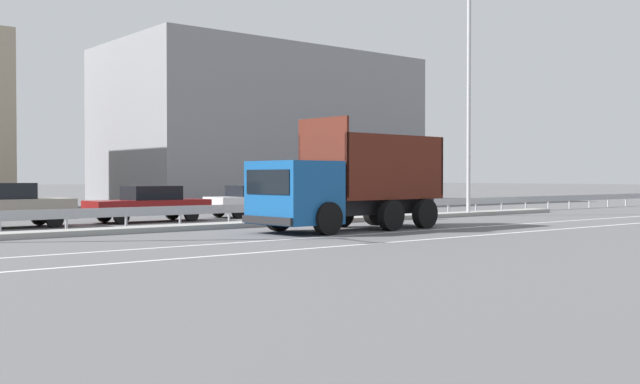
{
  "coord_description": "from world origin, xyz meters",
  "views": [
    {
      "loc": [
        -17.21,
        -21.28,
        1.82
      ],
      "look_at": [
        -0.09,
        -0.22,
        1.28
      ],
      "focal_mm": 42.0,
      "sensor_mm": 36.0,
      "label": 1
    }
  ],
  "objects_px": {
    "dump_truck": "(332,193)",
    "median_road_sign": "(382,193)",
    "parked_car_2": "(7,206)",
    "street_lamp_1": "(471,96)",
    "church_tower": "(179,141)",
    "parked_car_3": "(149,204)",
    "parked_car_4": "(252,201)",
    "parked_car_5": "(355,198)"
  },
  "relations": [
    {
      "from": "parked_car_5",
      "to": "church_tower",
      "type": "relative_size",
      "value": 0.39
    },
    {
      "from": "parked_car_5",
      "to": "church_tower",
      "type": "xyz_separation_m",
      "value": [
        5.73,
        28.92,
        4.1
      ]
    },
    {
      "from": "parked_car_3",
      "to": "parked_car_4",
      "type": "xyz_separation_m",
      "value": [
        5.36,
        0.5,
        -0.01
      ]
    },
    {
      "from": "median_road_sign",
      "to": "parked_car_5",
      "type": "bearing_deg",
      "value": 58.91
    },
    {
      "from": "parked_car_4",
      "to": "parked_car_5",
      "type": "distance_m",
      "value": 6.08
    },
    {
      "from": "median_road_sign",
      "to": "parked_car_3",
      "type": "distance_m",
      "value": 9.67
    },
    {
      "from": "dump_truck",
      "to": "church_tower",
      "type": "distance_m",
      "value": 40.75
    },
    {
      "from": "dump_truck",
      "to": "parked_car_2",
      "type": "bearing_deg",
      "value": 40.84
    },
    {
      "from": "street_lamp_1",
      "to": "median_road_sign",
      "type": "bearing_deg",
      "value": 177.46
    },
    {
      "from": "parked_car_2",
      "to": "street_lamp_1",
      "type": "bearing_deg",
      "value": 76.91
    },
    {
      "from": "parked_car_4",
      "to": "church_tower",
      "type": "relative_size",
      "value": 0.39
    },
    {
      "from": "parked_car_5",
      "to": "median_road_sign",
      "type": "bearing_deg",
      "value": -33.49
    },
    {
      "from": "dump_truck",
      "to": "parked_car_4",
      "type": "distance_m",
      "value": 9.6
    },
    {
      "from": "dump_truck",
      "to": "parked_car_5",
      "type": "relative_size",
      "value": 1.76
    },
    {
      "from": "street_lamp_1",
      "to": "parked_car_2",
      "type": "distance_m",
      "value": 20.52
    },
    {
      "from": "parked_car_3",
      "to": "parked_car_4",
      "type": "bearing_deg",
      "value": -84.25
    },
    {
      "from": "church_tower",
      "to": "dump_truck",
      "type": "bearing_deg",
      "value": -111.26
    },
    {
      "from": "street_lamp_1",
      "to": "parked_car_2",
      "type": "xyz_separation_m",
      "value": [
        -19.29,
        5.11,
        -4.8
      ]
    },
    {
      "from": "parked_car_3",
      "to": "parked_car_5",
      "type": "height_order",
      "value": "parked_car_5"
    },
    {
      "from": "dump_truck",
      "to": "parked_car_4",
      "type": "xyz_separation_m",
      "value": [
        2.92,
        9.13,
        -0.55
      ]
    },
    {
      "from": "parked_car_2",
      "to": "church_tower",
      "type": "bearing_deg",
      "value": 144.0
    },
    {
      "from": "dump_truck",
      "to": "parked_car_3",
      "type": "bearing_deg",
      "value": 13.16
    },
    {
      "from": "median_road_sign",
      "to": "church_tower",
      "type": "distance_m",
      "value": 35.58
    },
    {
      "from": "street_lamp_1",
      "to": "parked_car_5",
      "type": "xyz_separation_m",
      "value": [
        -2.27,
        5.56,
        -4.84
      ]
    },
    {
      "from": "street_lamp_1",
      "to": "church_tower",
      "type": "height_order",
      "value": "church_tower"
    },
    {
      "from": "parked_car_3",
      "to": "church_tower",
      "type": "height_order",
      "value": "church_tower"
    },
    {
      "from": "parked_car_3",
      "to": "church_tower",
      "type": "bearing_deg",
      "value": -30.02
    },
    {
      "from": "parked_car_3",
      "to": "street_lamp_1",
      "type": "bearing_deg",
      "value": -110.66
    },
    {
      "from": "median_road_sign",
      "to": "church_tower",
      "type": "xyz_separation_m",
      "value": [
        8.93,
        34.24,
        3.7
      ]
    },
    {
      "from": "parked_car_4",
      "to": "church_tower",
      "type": "xyz_separation_m",
      "value": [
        11.8,
        28.7,
        4.14
      ]
    },
    {
      "from": "parked_car_3",
      "to": "median_road_sign",
      "type": "bearing_deg",
      "value": -121.08
    },
    {
      "from": "church_tower",
      "to": "street_lamp_1",
      "type": "bearing_deg",
      "value": -95.73
    },
    {
      "from": "church_tower",
      "to": "parked_car_2",
      "type": "bearing_deg",
      "value": -127.75
    },
    {
      "from": "dump_truck",
      "to": "median_road_sign",
      "type": "xyz_separation_m",
      "value": [
        5.79,
        3.59,
        -0.12
      ]
    },
    {
      "from": "parked_car_3",
      "to": "parked_car_4",
      "type": "distance_m",
      "value": 5.39
    },
    {
      "from": "parked_car_2",
      "to": "parked_car_3",
      "type": "xyz_separation_m",
      "value": [
        5.58,
        0.18,
        -0.07
      ]
    },
    {
      "from": "parked_car_2",
      "to": "parked_car_3",
      "type": "bearing_deg",
      "value": 93.61
    },
    {
      "from": "median_road_sign",
      "to": "parked_car_4",
      "type": "height_order",
      "value": "median_road_sign"
    },
    {
      "from": "church_tower",
      "to": "parked_car_5",
      "type": "bearing_deg",
      "value": -101.2
    },
    {
      "from": "dump_truck",
      "to": "parked_car_3",
      "type": "height_order",
      "value": "dump_truck"
    },
    {
      "from": "dump_truck",
      "to": "church_tower",
      "type": "height_order",
      "value": "church_tower"
    },
    {
      "from": "parked_car_2",
      "to": "parked_car_5",
      "type": "relative_size",
      "value": 1.04
    }
  ]
}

